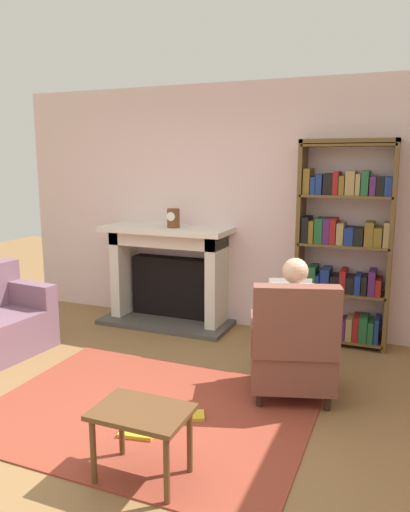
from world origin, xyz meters
The scene contains 10 objects.
ground centered at (0.00, 0.00, 0.00)m, with size 14.00×14.00×0.00m, color olive.
back_wall centered at (0.00, 2.55, 1.35)m, with size 5.60×0.10×2.70m, color silver.
area_rug centered at (0.00, 0.30, 0.01)m, with size 2.40×1.80×0.01m, color brown.
fireplace centered at (-0.80, 2.30, 0.60)m, with size 1.52×0.64×1.14m.
mantel_clock centered at (-0.69, 2.20, 1.24)m, with size 0.14×0.14×0.21m.
bookshelf centered at (1.14, 2.33, 1.01)m, with size 0.93×0.32×2.08m.
armchair_reading centered at (0.95, 0.94, 0.42)m, with size 0.80×0.78×0.97m.
seated_reader centered at (0.92, 1.05, 0.62)m, with size 0.47×0.59×1.14m.
side_table centered at (0.36, -0.41, 0.38)m, with size 0.56×0.39×0.45m.
scattered_books centered at (0.13, 0.10, 0.03)m, with size 0.53×0.55×0.03m.
Camera 1 is at (1.71, -2.72, 1.87)m, focal length 34.72 mm.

